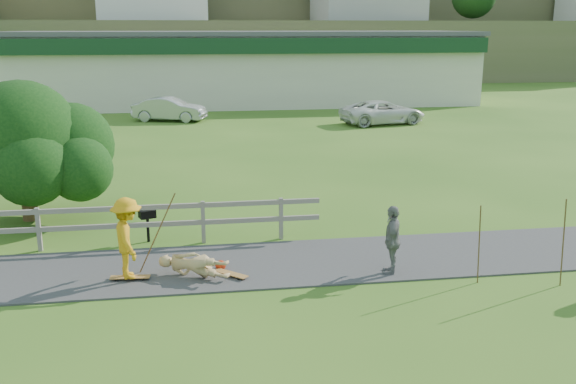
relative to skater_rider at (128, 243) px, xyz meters
name	(u,v)px	position (x,y,z in m)	size (l,w,h in m)	color
ground	(208,294)	(1.65, -0.96, -0.88)	(260.00, 260.00, 0.00)	#335F1B
path	(206,267)	(1.65, 0.54, -0.86)	(34.00, 3.00, 0.04)	#37373A
fence	(11,224)	(-2.96, 2.34, -0.16)	(15.05, 0.10, 1.10)	slate
strip_mall	(246,67)	(5.65, 33.98, 1.69)	(32.50, 10.75, 5.10)	silver
skater_rider	(128,243)	(0.00, 0.00, 0.00)	(1.14, 0.66, 1.77)	orange
skater_fallen	(194,265)	(1.38, -0.03, -0.58)	(1.64, 0.39, 0.60)	tan
spectator_b	(392,240)	(5.74, -0.45, -0.09)	(0.93, 0.39, 1.58)	slate
car_silver	(169,109)	(0.29, 24.90, -0.18)	(1.48, 4.25, 1.40)	#9FA3A7
car_white	(383,112)	(12.34, 21.82, -0.21)	(2.24, 4.86, 1.35)	white
tree	(25,164)	(-3.19, 5.15, 0.74)	(5.02, 5.02, 3.26)	black
bbq	(148,226)	(0.25, 2.64, -0.46)	(0.39, 0.30, 0.85)	black
longboard_rider	(130,279)	(0.00, 0.00, -0.84)	(0.86, 0.21, 0.10)	olive
longboard_fallen	(231,276)	(2.18, -0.13, -0.84)	(0.84, 0.21, 0.09)	olive
helmet	(221,266)	(1.98, 0.32, -0.76)	(0.24, 0.24, 0.24)	#AB270D
pole_rider	(157,230)	(0.60, 0.40, 0.13)	(0.03, 0.03, 2.03)	brown
pole_spec_left	(479,245)	(7.40, -1.24, -0.02)	(0.03, 0.03, 1.73)	brown
pole_spec_right	(563,243)	(9.06, -1.66, 0.08)	(0.03, 0.03, 1.92)	brown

